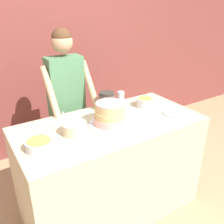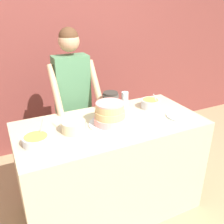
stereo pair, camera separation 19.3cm
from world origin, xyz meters
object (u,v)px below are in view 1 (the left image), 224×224
person_baker (66,94)px  stoneware_jar (107,101)px  cake (110,115)px  frosting_bowl_olive (39,144)px  frosting_bowl_yellow (146,102)px  ceramic_plate (176,113)px  frosting_bowl_white (75,128)px  drinking_glass (121,100)px

person_baker → stoneware_jar: person_baker is taller
cake → stoneware_jar: size_ratio=2.04×
cake → stoneware_jar: (0.13, 0.26, -0.00)m
person_baker → frosting_bowl_olive: bearing=-125.9°
stoneware_jar → person_baker: bearing=124.8°
person_baker → frosting_bowl_yellow: (0.59, -0.46, -0.05)m
ceramic_plate → cake: bearing=167.7°
frosting_bowl_olive → frosting_bowl_yellow: frosting_bowl_olive is taller
frosting_bowl_white → ceramic_plate: bearing=-9.4°
stoneware_jar → drinking_glass: bearing=-15.1°
frosting_bowl_white → ceramic_plate: size_ratio=0.78×
cake → ceramic_plate: size_ratio=1.44×
person_baker → cake: 0.61m
cake → frosting_bowl_olive: (-0.58, -0.05, -0.05)m
drinking_glass → ceramic_plate: (0.35, -0.35, -0.07)m
frosting_bowl_olive → ceramic_plate: size_ratio=0.78×
person_baker → stoneware_jar: size_ratio=9.48×
ceramic_plate → stoneware_jar: stoneware_jar is taller
person_baker → frosting_bowl_white: (-0.18, -0.59, -0.04)m
frosting_bowl_olive → frosting_bowl_white: (0.29, 0.07, 0.01)m
frosting_bowl_yellow → stoneware_jar: (-0.35, 0.12, 0.04)m
frosting_bowl_white → ceramic_plate: (0.90, -0.15, -0.04)m
ceramic_plate → frosting_bowl_olive: bearing=176.2°
stoneware_jar → ceramic_plate: bearing=-39.4°
cake → person_baker: bearing=100.3°
cake → frosting_bowl_yellow: 0.50m
person_baker → frosting_bowl_yellow: bearing=-38.3°
frosting_bowl_yellow → frosting_bowl_white: (-0.77, -0.12, 0.00)m
stoneware_jar → frosting_bowl_olive: bearing=-156.6°
frosting_bowl_white → cake: bearing=-3.3°
drinking_glass → frosting_bowl_yellow: bearing=-20.9°
ceramic_plate → stoneware_jar: size_ratio=1.41×
cake → stoneware_jar: 0.29m
cake → ceramic_plate: cake is taller
frosting_bowl_white → ceramic_plate: 0.91m
cake → frosting_bowl_yellow: bearing=16.3°
cake → frosting_bowl_white: size_ratio=1.85×
frosting_bowl_yellow → stoneware_jar: stoneware_jar is taller
person_baker → frosting_bowl_olive: 0.81m
stoneware_jar → cake: bearing=-116.8°
frosting_bowl_olive → frosting_bowl_white: frosting_bowl_olive is taller
frosting_bowl_white → drinking_glass: size_ratio=1.15×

